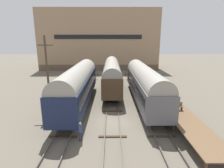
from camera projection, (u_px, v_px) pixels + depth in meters
name	position (u px, v px, depth m)	size (l,w,h in m)	color
ground_plane	(112.00, 122.00, 18.90)	(200.00, 200.00, 0.00)	#60594C
track_left	(71.00, 121.00, 18.85)	(2.60, 60.00, 0.26)	#4C4742
track_middle	(112.00, 121.00, 18.87)	(2.60, 60.00, 0.26)	#4C4742
track_right	(154.00, 121.00, 18.89)	(2.60, 60.00, 0.26)	#4C4742
train_car_brown	(112.00, 73.00, 31.18)	(2.90, 18.38, 5.21)	black
train_car_grey	(144.00, 82.00, 24.56)	(2.99, 18.58, 5.19)	black
train_car_navy	(78.00, 83.00, 23.23)	(3.11, 17.62, 5.42)	black
station_platform	(186.00, 121.00, 17.01)	(2.76, 12.37, 1.10)	brown
bench	(176.00, 106.00, 19.29)	(1.40, 0.40, 0.91)	brown
person_worker	(80.00, 130.00, 15.13)	(0.32, 0.32, 1.78)	#282833
utility_pole	(47.00, 73.00, 21.05)	(1.80, 0.24, 9.20)	#473828
warehouse_building	(99.00, 40.00, 55.43)	(35.53, 11.86, 17.60)	brown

